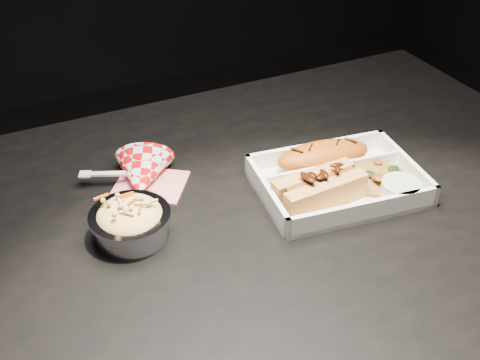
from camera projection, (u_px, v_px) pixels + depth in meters
name	position (u px, v px, depth m)	size (l,w,h in m)	color
dining_table	(250.00, 256.00, 0.96)	(1.20, 0.80, 0.75)	black
food_tray	(337.00, 184.00, 0.95)	(0.27, 0.21, 0.04)	white
fried_pastry	(323.00, 156.00, 0.98)	(0.16, 0.06, 0.05)	#AB5211
hotdog	(319.00, 187.00, 0.91)	(0.14, 0.07, 0.06)	#DA954A
fried_rice_mound	(378.00, 174.00, 0.95)	(0.10, 0.09, 0.03)	#A57430
cupcake_liner	(400.00, 191.00, 0.92)	(0.06, 0.06, 0.03)	beige
foil_coleslaw_cup	(130.00, 220.00, 0.85)	(0.12, 0.12, 0.07)	silver
napkin_fork	(142.00, 175.00, 0.96)	(0.18, 0.15, 0.10)	red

